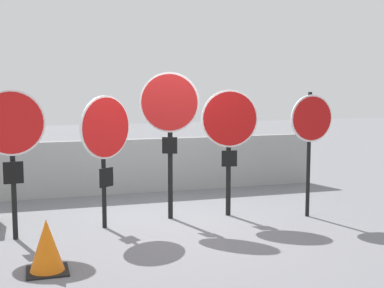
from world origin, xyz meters
name	(u,v)px	position (x,y,z in m)	size (l,w,h in m)	color
ground_plane	(172,224)	(0.00, 0.00, 0.00)	(40.00, 40.00, 0.00)	slate
fence_back	(139,166)	(0.00, 2.48, 0.54)	(7.40, 0.12, 1.07)	gray
stop_sign_0	(12,135)	(-2.29, -0.19, 1.48)	(0.90, 0.16, 2.09)	black
stop_sign_1	(105,135)	(-0.99, 0.05, 1.40)	(0.80, 0.54, 1.99)	black
stop_sign_2	(170,116)	(0.05, 0.29, 1.66)	(0.89, 0.38, 2.34)	black
stop_sign_3	(229,129)	(1.03, 0.21, 1.44)	(0.92, 0.20, 2.07)	black
stop_sign_4	(311,127)	(2.26, -0.23, 1.47)	(0.76, 0.14, 2.03)	black
traffic_cone_0	(47,246)	(-1.92, -1.61, 0.31)	(0.48, 0.48, 0.63)	black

